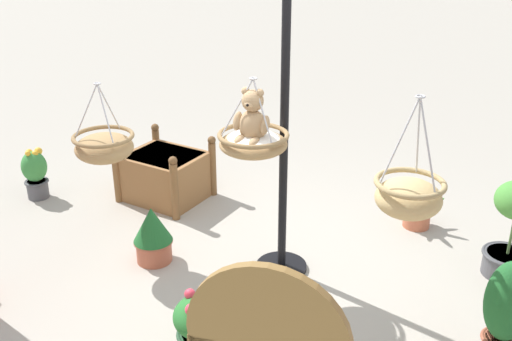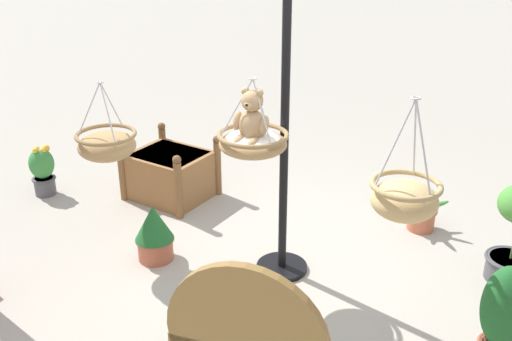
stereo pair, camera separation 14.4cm
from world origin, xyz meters
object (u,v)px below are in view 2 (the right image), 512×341
object	(u,v)px
potted_plant_trailing_ivy	(422,215)
potted_plant_broad_leaf	(43,170)
teddy_bear	(252,120)
potted_plant_small_succulent	(503,321)
hanging_basket_left_high	(405,198)
potted_plant_flowering_red	(197,326)
wooden_planter_box	(171,173)
hanging_basket_right_low	(107,144)
hanging_basket_with_teddy	(253,142)
display_pole_central	(283,192)
potted_plant_bushy_green	(154,232)

from	to	relation	value
potted_plant_trailing_ivy	potted_plant_broad_leaf	distance (m)	4.01
teddy_bear	potted_plant_small_succulent	distance (m)	2.18
hanging_basket_left_high	potted_plant_trailing_ivy	world-z (taller)	hanging_basket_left_high
potted_plant_flowering_red	potted_plant_trailing_ivy	world-z (taller)	potted_plant_flowering_red
potted_plant_flowering_red	potted_plant_broad_leaf	xyz separation A→B (m)	(2.90, -1.44, 0.02)
potted_plant_broad_leaf	hanging_basket_left_high	bearing A→B (deg)	169.07
potted_plant_flowering_red	wooden_planter_box	bearing A→B (deg)	-51.26
hanging_basket_right_low	wooden_planter_box	world-z (taller)	hanging_basket_right_low
hanging_basket_with_teddy	teddy_bear	xyz separation A→B (m)	(0.00, 0.02, 0.18)
teddy_bear	potted_plant_flowering_red	distance (m)	1.54
display_pole_central	potted_plant_trailing_ivy	world-z (taller)	display_pole_central
display_pole_central	hanging_basket_right_low	bearing A→B (deg)	15.80
hanging_basket_left_high	potted_plant_trailing_ivy	distance (m)	2.17
display_pole_central	potted_plant_bushy_green	world-z (taller)	display_pole_central
potted_plant_trailing_ivy	wooden_planter_box	bearing A→B (deg)	11.30
potted_plant_trailing_ivy	hanging_basket_right_low	bearing A→B (deg)	35.30
teddy_bear	potted_plant_bushy_green	bearing A→B (deg)	5.34
wooden_planter_box	potted_plant_small_succulent	bearing A→B (deg)	159.25
wooden_planter_box	potted_plant_trailing_ivy	bearing A→B (deg)	-168.70
potted_plant_trailing_ivy	hanging_basket_with_teddy	bearing A→B (deg)	55.02
display_pole_central	wooden_planter_box	bearing A→B (deg)	-24.15
teddy_bear	potted_plant_trailing_ivy	xyz separation A→B (m)	(-1.06, -1.54, -1.28)
hanging_basket_left_high	potted_plant_flowering_red	bearing A→B (deg)	29.43
potted_plant_flowering_red	hanging_basket_with_teddy	bearing A→B (deg)	-84.44
potted_plant_bushy_green	teddy_bear	bearing A→B (deg)	-174.66
wooden_planter_box	potted_plant_bushy_green	xyz separation A→B (m)	(-0.60, 1.11, -0.01)
potted_plant_small_succulent	potted_plant_flowering_red	bearing A→B (deg)	21.05
hanging_basket_with_teddy	hanging_basket_left_high	bearing A→B (deg)	163.67
display_pole_central	potted_plant_flowering_red	distance (m)	1.36
hanging_basket_with_teddy	potted_plant_trailing_ivy	xyz separation A→B (m)	(-1.06, -1.52, -1.09)
potted_plant_bushy_green	potted_plant_small_succulent	distance (m)	2.89
hanging_basket_right_low	wooden_planter_box	size ratio (longest dim) A/B	0.73
teddy_bear	hanging_basket_right_low	bearing A→B (deg)	6.19
display_pole_central	hanging_basket_right_low	world-z (taller)	display_pole_central
potted_plant_trailing_ivy	potted_plant_bushy_green	bearing A→B (deg)	39.25
teddy_bear	wooden_planter_box	distance (m)	2.17
hanging_basket_right_low	display_pole_central	bearing A→B (deg)	-164.20
hanging_basket_left_high	potted_plant_trailing_ivy	size ratio (longest dim) A/B	1.58
hanging_basket_right_low	potted_plant_flowering_red	distance (m)	1.83
potted_plant_flowering_red	potted_plant_bushy_green	bearing A→B (deg)	-41.65
hanging_basket_with_teddy	potted_plant_small_succulent	world-z (taller)	hanging_basket_with_teddy
display_pole_central	hanging_basket_with_teddy	world-z (taller)	display_pole_central
hanging_basket_right_low	potted_plant_trailing_ivy	size ratio (longest dim) A/B	1.36
hanging_basket_right_low	potted_plant_flowering_red	world-z (taller)	hanging_basket_right_low
hanging_basket_with_teddy	potted_plant_flowering_red	world-z (taller)	hanging_basket_with_teddy
potted_plant_flowering_red	potted_plant_small_succulent	distance (m)	1.99
wooden_planter_box	potted_plant_flowering_red	distance (m)	2.59
wooden_planter_box	potted_plant_broad_leaf	world-z (taller)	wooden_planter_box
hanging_basket_right_low	potted_plant_small_succulent	world-z (taller)	hanging_basket_right_low
teddy_bear	hanging_basket_right_low	xyz separation A→B (m)	(1.31, 0.14, -0.38)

